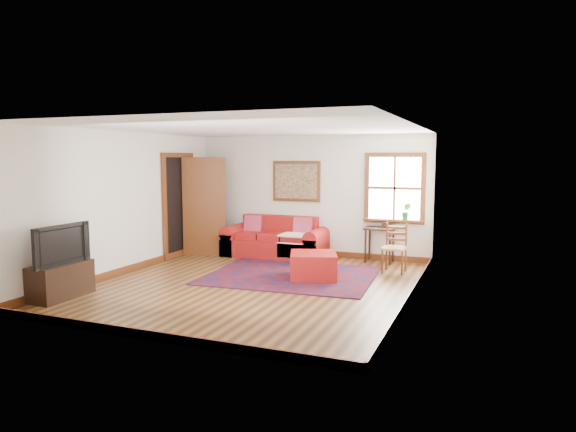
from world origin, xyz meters
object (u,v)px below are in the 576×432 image
at_px(red_leather_sofa, 276,243).
at_px(side_table, 380,234).
at_px(media_cabinet, 61,281).
at_px(ladder_back_chair, 395,246).
at_px(red_ottoman, 313,266).

height_order(red_leather_sofa, side_table, red_leather_sofa).
bearing_deg(media_cabinet, red_leather_sofa, 67.78).
bearing_deg(ladder_back_chair, side_table, 120.52).
bearing_deg(ladder_back_chair, media_cabinet, -139.99).
relative_size(side_table, ladder_back_chair, 0.79).
relative_size(red_ottoman, media_cabinet, 0.83).
xyz_separation_m(red_leather_sofa, media_cabinet, (-1.67, -4.08, -0.02)).
distance_m(red_leather_sofa, side_table, 2.15).
bearing_deg(side_table, red_leather_sofa, -174.80).
distance_m(red_leather_sofa, red_ottoman, 2.08).
bearing_deg(media_cabinet, side_table, 48.43).
bearing_deg(ladder_back_chair, red_ottoman, -139.18).
bearing_deg(media_cabinet, red_ottoman, 39.69).
relative_size(side_table, media_cabinet, 0.74).
height_order(side_table, media_cabinet, side_table).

